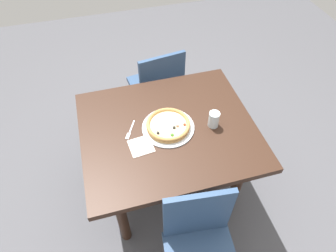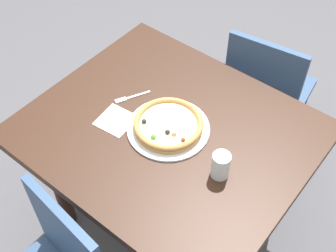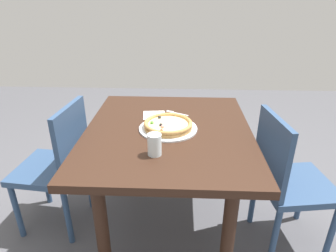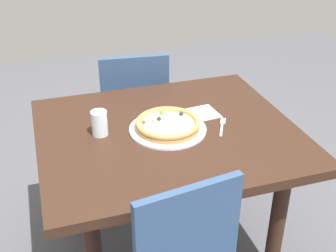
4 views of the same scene
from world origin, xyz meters
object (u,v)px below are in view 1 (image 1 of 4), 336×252
at_px(chair_near, 157,87).
at_px(pizza, 168,125).
at_px(drinking_glass, 214,119).
at_px(plate, 168,128).
at_px(fork, 130,132).
at_px(dining_table, 168,138).
at_px(chair_far, 200,248).
at_px(napkin, 141,146).

xyz_separation_m(chair_near, pizza, (0.10, 0.70, 0.29)).
bearing_deg(drinking_glass, plate, -10.13).
xyz_separation_m(plate, fork, (0.24, -0.04, -0.00)).
relative_size(pizza, fork, 1.83).
bearing_deg(dining_table, pizza, 43.57).
height_order(chair_near, pizza, chair_near).
xyz_separation_m(chair_near, plate, (0.10, 0.70, 0.26)).
relative_size(plate, fork, 2.20).
distance_m(chair_far, plate, 0.74).
distance_m(plate, pizza, 0.03).
relative_size(pizza, napkin, 2.02).
bearing_deg(drinking_glass, chair_near, -75.58).
bearing_deg(chair_near, napkin, -118.49).
height_order(pizza, fork, pizza).
bearing_deg(fork, drinking_glass, 107.99).
bearing_deg(plate, dining_table, -146.50).
distance_m(chair_near, chair_far, 1.39).
distance_m(chair_far, pizza, 0.75).
bearing_deg(chair_near, fork, -125.25).
distance_m(pizza, napkin, 0.22).
height_order(chair_far, napkin, chair_far).
relative_size(fork, napkin, 1.10).
bearing_deg(napkin, plate, -153.81).
bearing_deg(dining_table, fork, -7.84).
height_order(dining_table, chair_far, chair_far).
bearing_deg(drinking_glass, pizza, -10.04).
relative_size(chair_far, pizza, 3.06).
height_order(drinking_glass, napkin, drinking_glass).
height_order(chair_far, fork, chair_far).
distance_m(dining_table, plate, 0.11).
relative_size(chair_near, plate, 2.55).
distance_m(pizza, drinking_glass, 0.30).
relative_size(dining_table, chair_near, 1.30).
bearing_deg(fork, chair_far, 45.46).
xyz_separation_m(dining_table, napkin, (0.20, 0.10, 0.11)).
distance_m(dining_table, fork, 0.27).
relative_size(chair_near, napkin, 6.17).
distance_m(chair_near, pizza, 0.76).
distance_m(plate, napkin, 0.22).
bearing_deg(drinking_glass, fork, -9.30).
distance_m(chair_near, napkin, 0.89).
height_order(pizza, napkin, pizza).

